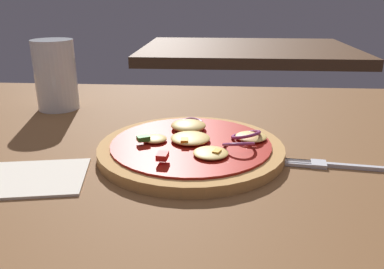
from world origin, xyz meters
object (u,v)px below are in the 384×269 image
Objects in this scene: beer_glass at (56,78)px; napkin at (20,179)px; pizza at (192,147)px; fork at (354,167)px.

beer_glass is 0.77× the size of napkin.
pizza is 0.21m from napkin.
beer_glass reaches higher than fork.
fork is 1.46× the size of beer_glass.
pizza is 1.96× the size of beer_glass.
napkin is (-0.39, -0.06, -0.00)m from fork.
fork reaches higher than napkin.
pizza is at bearing 25.47° from napkin.
pizza reaches higher than fork.
pizza is at bearing -37.28° from beer_glass.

